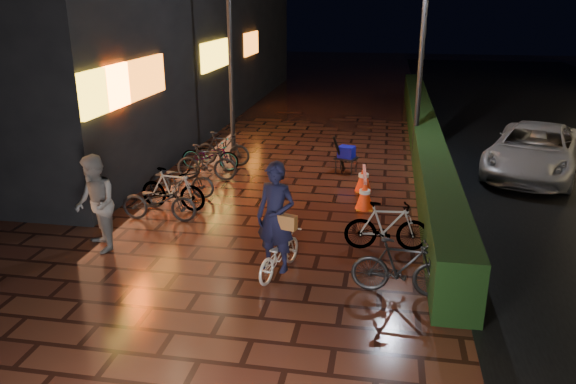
% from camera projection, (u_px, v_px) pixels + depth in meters
% --- Properties ---
extents(ground, '(80.00, 80.00, 0.00)m').
position_uv_depth(ground, '(258.00, 251.00, 10.21)').
color(ground, '#381911').
rests_on(ground, ground).
extents(hedge, '(0.70, 20.00, 1.00)m').
position_uv_depth(hedge, '(423.00, 133.00, 16.95)').
color(hedge, black).
rests_on(hedge, ground).
extents(bystander_person, '(1.07, 1.10, 1.78)m').
position_uv_depth(bystander_person, '(95.00, 204.00, 9.97)').
color(bystander_person, slate).
rests_on(bystander_person, ground).
extents(van, '(3.50, 4.98, 1.26)m').
position_uv_depth(van, '(535.00, 150.00, 14.48)').
color(van, '#A4A3A8').
rests_on(van, ground).
extents(lamp_post_hedge, '(0.52, 0.23, 5.48)m').
position_uv_depth(lamp_post_hedge, '(422.00, 51.00, 14.94)').
color(lamp_post_hedge, black).
rests_on(lamp_post_hedge, ground).
extents(lamp_post_sf, '(0.48, 0.26, 5.17)m').
position_uv_depth(lamp_post_sf, '(231.00, 54.00, 16.02)').
color(lamp_post_sf, black).
rests_on(lamp_post_sf, ground).
extents(cyclist, '(0.84, 1.44, 1.95)m').
position_uv_depth(cyclist, '(277.00, 234.00, 9.10)').
color(cyclist, silver).
rests_on(cyclist, ground).
extents(traffic_barrier, '(0.49, 1.60, 0.64)m').
position_uv_depth(traffic_barrier, '(364.00, 186.00, 12.72)').
color(traffic_barrier, '#FE360D').
rests_on(traffic_barrier, ground).
extents(cart_assembly, '(0.69, 0.58, 1.02)m').
position_uv_depth(cart_assembly, '(346.00, 153.00, 14.62)').
color(cart_assembly, black).
rests_on(cart_assembly, ground).
extents(parked_bikes_storefront, '(1.76, 4.70, 0.92)m').
position_uv_depth(parked_bikes_storefront, '(194.00, 171.00, 13.42)').
color(parked_bikes_storefront, black).
rests_on(parked_bikes_storefront, ground).
extents(parked_bikes_hedge, '(1.79, 2.17, 0.92)m').
position_uv_depth(parked_bikes_hedge, '(393.00, 245.00, 9.34)').
color(parked_bikes_hedge, black).
rests_on(parked_bikes_hedge, ground).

